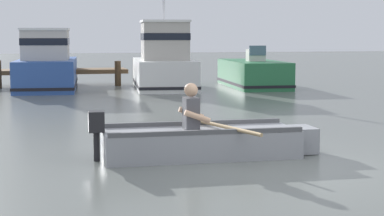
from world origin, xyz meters
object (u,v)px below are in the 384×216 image
at_px(moored_boat_white, 164,64).
at_px(moored_boat_green, 253,74).
at_px(moored_boat_blue, 47,66).
at_px(rowboat_with_person, 204,141).

relative_size(moored_boat_white, moored_boat_green, 1.04).
xyz_separation_m(moored_boat_blue, moored_boat_green, (7.56, -0.85, -0.35)).
bearing_deg(rowboat_with_person, moored_boat_green, 67.26).
bearing_deg(moored_boat_green, moored_boat_blue, 173.58).
distance_m(moored_boat_white, moored_boat_green, 3.45).
height_order(rowboat_with_person, moored_boat_white, moored_boat_white).
bearing_deg(moored_boat_white, rowboat_with_person, -98.48).
xyz_separation_m(moored_boat_blue, moored_boat_white, (4.14, -0.84, 0.09)).
bearing_deg(moored_boat_blue, moored_boat_green, -6.42).
height_order(moored_boat_blue, moored_boat_white, moored_boat_white).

